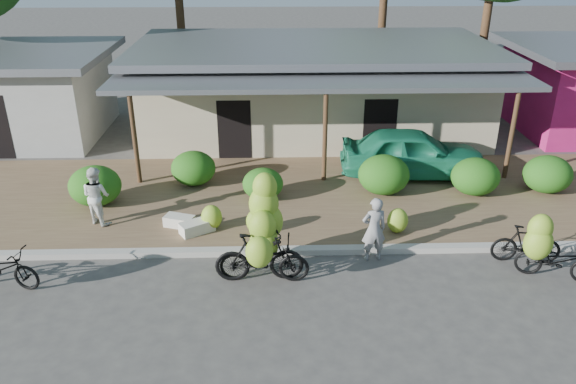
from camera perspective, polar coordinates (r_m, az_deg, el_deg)
name	(u,v)px	position (r m, az deg, el deg)	size (l,w,h in m)	color
ground	(350,302)	(12.01, 6.28, -11.10)	(100.00, 100.00, 0.00)	#423F3D
sidewalk	(327,197)	(16.26, 3.99, -0.50)	(60.00, 6.00, 0.12)	brown
curb	(339,250)	(13.63, 5.19, -5.89)	(60.00, 0.25, 0.15)	#A8A399
shop_main	(313,88)	(21.26, 2.59, 10.50)	(13.00, 8.50, 3.35)	#C0B491
shop_grey	(16,93)	(23.27, -25.94, 9.04)	(7.00, 6.00, 3.15)	#9E9E99
hedge_0	(95,186)	(16.32, -19.02, 0.61)	(1.43, 1.29, 1.12)	#1F5B14
hedge_1	(193,168)	(16.93, -9.59, 2.40)	(1.32, 1.19, 1.03)	#1F5B14
hedge_2	(263,184)	(15.83, -2.56, 0.84)	(1.15, 1.04, 0.90)	#1F5B14
hedge_3	(384,175)	(16.33, 9.71, 1.75)	(1.47, 1.33, 1.15)	#1F5B14
hedge_4	(475,177)	(16.93, 18.50, 1.50)	(1.38, 1.25, 1.08)	#1F5B14
hedge_5	(548,174)	(17.86, 24.88, 1.64)	(1.39, 1.25, 1.09)	#1F5B14
bike_left	(259,257)	(12.22, -2.93, -6.57)	(1.96, 1.19, 1.47)	black
bike_center	(264,240)	(12.37, -2.41, -4.86)	(2.02, 1.25, 2.35)	black
bike_right	(531,242)	(13.84, 23.47, -4.65)	(1.63, 1.24, 1.55)	black
bike_far_right	(557,260)	(13.80, 25.70, -6.27)	(1.85, 1.17, 0.92)	black
loose_banana_a	(212,217)	(14.38, -7.76, -2.54)	(0.53, 0.45, 0.66)	#B4CC33
loose_banana_b	(256,221)	(14.11, -3.25, -2.98)	(0.51, 0.43, 0.63)	#B4CC33
loose_banana_c	(398,221)	(14.36, 11.07, -2.87)	(0.52, 0.45, 0.65)	#B4CC33
sack_near	(197,227)	(14.35, -9.22, -3.52)	(0.85, 0.40, 0.30)	silver
sack_far	(179,221)	(14.73, -10.98, -2.92)	(0.75, 0.38, 0.28)	silver
vendor	(374,229)	(13.12, 8.72, -3.76)	(0.58, 0.38, 1.59)	gray
bystander	(96,196)	(15.19, -18.90, -0.34)	(0.75, 0.58, 1.54)	silver
teal_van	(412,153)	(17.68, 12.53, 3.93)	(1.76, 4.37, 1.49)	#1C7E59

